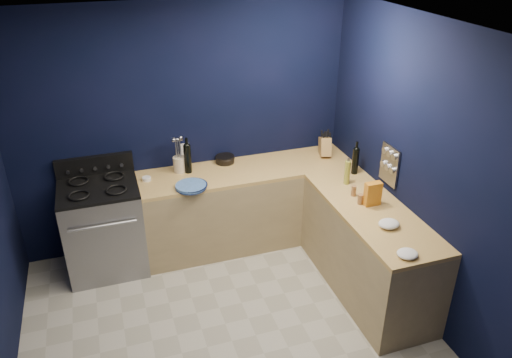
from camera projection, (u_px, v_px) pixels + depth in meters
name	position (u px, v px, depth m)	size (l,w,h in m)	color
floor	(232.00, 342.00, 4.31)	(3.50, 3.50, 0.02)	#AAA595
ceiling	(223.00, 34.00, 3.10)	(3.50, 3.50, 0.02)	silver
wall_back	(183.00, 129.00, 5.19)	(3.50, 0.02, 2.60)	black
wall_right	(429.00, 179.00, 4.20)	(0.02, 3.50, 2.60)	black
cab_back	(248.00, 207.00, 5.49)	(2.30, 0.63, 0.86)	tan
top_back	(248.00, 170.00, 5.28)	(2.30, 0.63, 0.04)	olive
cab_right	(367.00, 251.00, 4.75)	(0.63, 1.67, 0.86)	tan
top_right	(372.00, 211.00, 4.54)	(0.63, 1.67, 0.04)	olive
gas_range	(104.00, 229.00, 5.03)	(0.76, 0.66, 0.92)	gray
oven_door	(106.00, 247.00, 4.77)	(0.59, 0.02, 0.42)	black
cooktop	(97.00, 188.00, 4.81)	(0.76, 0.66, 0.03)	black
backguard	(95.00, 165.00, 5.02)	(0.76, 0.06, 0.20)	black
spice_panel	(390.00, 165.00, 4.71)	(0.02, 0.28, 0.38)	gray
wall_outlet	(185.00, 149.00, 5.27)	(0.09, 0.02, 0.13)	white
plate_stack	(191.00, 186.00, 4.88)	(0.30, 0.30, 0.04)	#3C6296
ramekin	(147.00, 179.00, 5.02)	(0.09, 0.09, 0.03)	white
utensil_crock	(180.00, 164.00, 5.17)	(0.13, 0.13, 0.16)	beige
wine_bottle_back	(188.00, 159.00, 5.12)	(0.08, 0.08, 0.31)	black
lemon_basket	(225.00, 159.00, 5.38)	(0.20, 0.20, 0.08)	black
knife_block	(325.00, 147.00, 5.52)	(0.11, 0.19, 0.21)	olive
wine_bottle_right	(355.00, 161.00, 5.11)	(0.07, 0.07, 0.28)	black
oil_bottle	(347.00, 173.00, 4.91)	(0.06, 0.06, 0.25)	olive
spice_jar_near	(354.00, 191.00, 4.73)	(0.05, 0.05, 0.10)	olive
spice_jar_far	(360.00, 199.00, 4.60)	(0.05, 0.05, 0.10)	olive
crouton_bag	(373.00, 194.00, 4.55)	(0.15, 0.07, 0.23)	#B23621
towel_front	(389.00, 224.00, 4.25)	(0.18, 0.16, 0.06)	white
towel_end	(407.00, 254.00, 3.88)	(0.17, 0.15, 0.05)	white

